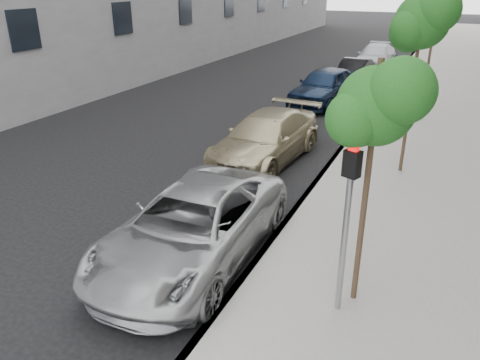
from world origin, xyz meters
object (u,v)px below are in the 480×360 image
Objects in this scene: suv at (266,138)px; sedan_rear at (376,57)px; tree_mid at (423,21)px; minivan at (193,226)px; sedan_black at (354,72)px; tree_far at (439,2)px; signal_pole at (347,210)px; sedan_blue at (325,86)px; tree_near at (378,107)px.

suv is 17.88m from sedan_rear.
tree_mid reaches higher than suv.
minivan is 1.36× the size of sedan_black.
signal_pole is at bearing -90.92° from tree_far.
sedan_blue reaches higher than suv.
minivan is at bearing 177.97° from tree_near.
tree_mid is at bearing -76.64° from sedan_rear.
minivan is at bearing -84.59° from sedan_black.
signal_pole is 0.76× the size of sedan_black.
sedan_blue is (-4.27, 13.76, -2.77)m from tree_near.
sedan_blue is 0.94× the size of sedan_rear.
minivan reaches higher than suv.
sedan_blue is (-0.95, 13.65, 0.07)m from minivan.
tree_mid reaches higher than sedan_black.
signal_pole reaches higher than minivan.
minivan is at bearing -87.79° from sedan_rear.
tree_near is 13.03m from tree_far.
sedan_blue is 4.97m from sedan_black.
tree_near is at bearing -2.83° from minivan.
signal_pole is at bearing -91.78° from tree_mid.
tree_far reaches higher than tree_near.
tree_far is at bearing 64.97° from suv.
suv is (-4.06, -0.55, -3.55)m from tree_mid.
sedan_blue is (-4.27, 7.26, -3.48)m from tree_mid.
sedan_rear is at bearing 108.84° from tree_far.
tree_mid is 0.97× the size of tree_far.
tree_mid is 0.94× the size of minivan.
minivan is at bearing -77.97° from suv.
tree_far is at bearing 109.94° from signal_pole.
tree_mid is 8.02m from minivan.
sedan_blue reaches higher than sedan_black.
sedan_black is at bearing 124.87° from tree_far.
sedan_rear is at bearing 90.09° from minivan.
tree_far is at bearing 90.00° from tree_near.
minivan is 13.68m from sedan_blue.
sedan_blue is 10.08m from sedan_rear.
tree_near is 0.83× the size of suv.
tree_near reaches higher than suv.
signal_pole is 0.58× the size of suv.
tree_mid is 7.27m from signal_pole.
tree_near is 1.42× the size of signal_pole.
sedan_blue is at bearing 169.88° from tree_far.
signal_pole is (-0.21, -6.90, -2.28)m from tree_mid.
tree_near is at bearing -50.81° from suv.
tree_near is 24.28m from sedan_rear.
sedan_rear is (-3.69, 23.83, -2.85)m from tree_near.
sedan_blue is at bearing -89.90° from sedan_black.
suv is (-4.06, 5.95, -2.85)m from tree_near.
sedan_rear is (-3.69, 10.83, -3.74)m from tree_far.
minivan is at bearing -117.53° from tree_mid.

